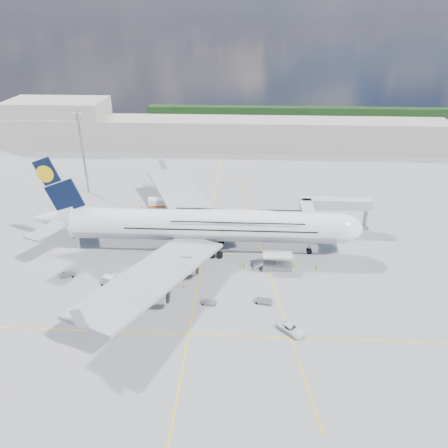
{
  "coord_description": "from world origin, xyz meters",
  "views": [
    {
      "loc": [
        9.49,
        -80.72,
        52.61
      ],
      "look_at": [
        4.86,
        8.0,
        8.24
      ],
      "focal_mm": 35.0,
      "sensor_mm": 36.0,
      "label": 1
    }
  ],
  "objects_px": {
    "light_mast": "(83,152)",
    "dolly_nose_far": "(209,302)",
    "crew_nose": "(294,264)",
    "cone_wing_right_outer": "(98,311)",
    "crew_loader": "(316,267)",
    "cone_nose": "(336,237)",
    "crew_van": "(244,264)",
    "dolly_back": "(68,274)",
    "service_van": "(291,329)",
    "crew_wing": "(156,287)",
    "catering_truck_outer": "(179,183)",
    "cone_wing_right_inner": "(184,286)",
    "cargo_loader": "(276,263)",
    "dolly_nose_near": "(263,301)",
    "airliner": "(205,225)",
    "cone_tail": "(73,237)",
    "dolly_row_b": "(108,280)",
    "cone_wing_left_inner": "(164,217)",
    "crew_tug": "(152,303)",
    "cone_wing_left_outer": "(142,207)",
    "dolly_row_c": "(125,306)",
    "jet_bridge": "(325,208)",
    "catering_truck_inner": "(160,206)",
    "dolly_row_a": "(115,288)",
    "baggage_tug": "(158,267)"
  },
  "relations": [
    {
      "from": "cargo_loader",
      "to": "dolly_nose_far",
      "type": "distance_m",
      "value": 19.68
    },
    {
      "from": "catering_truck_inner",
      "to": "cone_tail",
      "type": "bearing_deg",
      "value": -143.69
    },
    {
      "from": "dolly_row_b",
      "to": "dolly_nose_near",
      "type": "bearing_deg",
      "value": 10.35
    },
    {
      "from": "dolly_row_b",
      "to": "dolly_back",
      "type": "distance_m",
      "value": 10.22
    },
    {
      "from": "cargo_loader",
      "to": "light_mast",
      "type": "relative_size",
      "value": 0.33
    },
    {
      "from": "airliner",
      "to": "crew_loader",
      "type": "bearing_deg",
      "value": -16.22
    },
    {
      "from": "dolly_nose_near",
      "to": "cone_nose",
      "type": "distance_m",
      "value": 33.82
    },
    {
      "from": "cargo_loader",
      "to": "cone_wing_left_inner",
      "type": "height_order",
      "value": "cargo_loader"
    },
    {
      "from": "crew_tug",
      "to": "cone_wing_right_inner",
      "type": "distance_m",
      "value": 8.99
    },
    {
      "from": "cargo_loader",
      "to": "dolly_nose_near",
      "type": "distance_m",
      "value": 13.26
    },
    {
      "from": "crew_nose",
      "to": "crew_loader",
      "type": "distance_m",
      "value": 4.77
    },
    {
      "from": "cone_wing_left_outer",
      "to": "cone_wing_right_inner",
      "type": "height_order",
      "value": "cone_wing_left_outer"
    },
    {
      "from": "dolly_row_c",
      "to": "dolly_back",
      "type": "relative_size",
      "value": 0.87
    },
    {
      "from": "crew_loader",
      "to": "dolly_row_c",
      "type": "bearing_deg",
      "value": -125.93
    },
    {
      "from": "cone_wing_left_outer",
      "to": "airliner",
      "type": "bearing_deg",
      "value": -48.78
    },
    {
      "from": "crew_nose",
      "to": "crew_tug",
      "type": "height_order",
      "value": "crew_tug"
    },
    {
      "from": "crew_van",
      "to": "cone_nose",
      "type": "bearing_deg",
      "value": -77.05
    },
    {
      "from": "crew_wing",
      "to": "cone_wing_right_inner",
      "type": "height_order",
      "value": "crew_wing"
    },
    {
      "from": "dolly_back",
      "to": "cone_wing_left_outer",
      "type": "bearing_deg",
      "value": 44.46
    },
    {
      "from": "crew_tug",
      "to": "cone_wing_left_outer",
      "type": "bearing_deg",
      "value": 96.77
    },
    {
      "from": "crew_nose",
      "to": "cone_wing_right_outer",
      "type": "height_order",
      "value": "crew_nose"
    },
    {
      "from": "dolly_row_c",
      "to": "cone_wing_right_inner",
      "type": "height_order",
      "value": "cone_wing_right_inner"
    },
    {
      "from": "crew_nose",
      "to": "cone_wing_right_outer",
      "type": "distance_m",
      "value": 42.95
    },
    {
      "from": "service_van",
      "to": "catering_truck_inner",
      "type": "bearing_deg",
      "value": 78.82
    },
    {
      "from": "dolly_nose_near",
      "to": "cone_tail",
      "type": "distance_m",
      "value": 53.15
    },
    {
      "from": "crew_loader",
      "to": "cone_nose",
      "type": "height_order",
      "value": "crew_loader"
    },
    {
      "from": "dolly_row_a",
      "to": "dolly_row_b",
      "type": "relative_size",
      "value": 1.04
    },
    {
      "from": "light_mast",
      "to": "catering_truck_outer",
      "type": "height_order",
      "value": "light_mast"
    },
    {
      "from": "crew_tug",
      "to": "dolly_nose_near",
      "type": "bearing_deg",
      "value": -0.92
    },
    {
      "from": "crew_loader",
      "to": "cone_wing_left_outer",
      "type": "bearing_deg",
      "value": 178.55
    },
    {
      "from": "crew_loader",
      "to": "cone_wing_left_inner",
      "type": "bearing_deg",
      "value": 179.95
    },
    {
      "from": "dolly_back",
      "to": "crew_wing",
      "type": "bearing_deg",
      "value": -45.77
    },
    {
      "from": "crew_wing",
      "to": "cargo_loader",
      "type": "bearing_deg",
      "value": -38.89
    },
    {
      "from": "light_mast",
      "to": "dolly_nose_far",
      "type": "relative_size",
      "value": 8.27
    },
    {
      "from": "catering_truck_outer",
      "to": "dolly_nose_near",
      "type": "bearing_deg",
      "value": -47.77
    },
    {
      "from": "dolly_back",
      "to": "crew_nose",
      "type": "height_order",
      "value": "crew_nose"
    },
    {
      "from": "crew_nose",
      "to": "cargo_loader",
      "type": "bearing_deg",
      "value": 141.07
    },
    {
      "from": "cargo_loader",
      "to": "cone_wing_right_inner",
      "type": "height_order",
      "value": "cargo_loader"
    },
    {
      "from": "dolly_back",
      "to": "crew_wing",
      "type": "relative_size",
      "value": 2.03
    },
    {
      "from": "crew_loader",
      "to": "cone_wing_right_inner",
      "type": "relative_size",
      "value": 2.84
    },
    {
      "from": "airliner",
      "to": "catering_truck_inner",
      "type": "xyz_separation_m",
      "value": [
        -14.8,
        21.03,
        -4.89
      ]
    },
    {
      "from": "crew_wing",
      "to": "catering_truck_outer",
      "type": "bearing_deg",
      "value": 32.7
    },
    {
      "from": "cone_wing_left_outer",
      "to": "cone_wing_right_inner",
      "type": "relative_size",
      "value": 1.02
    },
    {
      "from": "cone_wing_right_inner",
      "to": "cone_tail",
      "type": "distance_m",
      "value": 36.62
    },
    {
      "from": "dolly_row_c",
      "to": "baggage_tug",
      "type": "distance_m",
      "value": 14.3
    },
    {
      "from": "crew_tug",
      "to": "cone_wing_left_outer",
      "type": "xyz_separation_m",
      "value": [
        -12.41,
        46.37,
        -0.73
      ]
    },
    {
      "from": "dolly_nose_far",
      "to": "cone_wing_right_outer",
      "type": "xyz_separation_m",
      "value": [
        -20.96,
        -3.66,
        -0.07
      ]
    },
    {
      "from": "jet_bridge",
      "to": "crew_loader",
      "type": "relative_size",
      "value": 12.44
    },
    {
      "from": "airliner",
      "to": "cargo_loader",
      "type": "bearing_deg",
      "value": -23.23
    },
    {
      "from": "dolly_back",
      "to": "service_van",
      "type": "bearing_deg",
      "value": -51.68
    }
  ]
}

